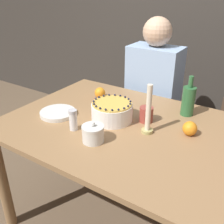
# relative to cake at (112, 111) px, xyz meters

# --- Properties ---
(ground_plane) EXTENTS (12.00, 12.00, 0.00)m
(ground_plane) POSITION_rel_cake_xyz_m (0.10, -0.01, -0.82)
(ground_plane) COLOR brown
(wall_behind) EXTENTS (8.00, 0.05, 2.60)m
(wall_behind) POSITION_rel_cake_xyz_m (0.10, 1.39, 0.48)
(wall_behind) COLOR #38332D
(wall_behind) RESTS_ON ground_plane
(dining_table) EXTENTS (1.39, 0.99, 0.76)m
(dining_table) POSITION_rel_cake_xyz_m (0.10, -0.01, -0.17)
(dining_table) COLOR #936D47
(dining_table) RESTS_ON ground_plane
(cake) EXTENTS (0.24, 0.24, 0.12)m
(cake) POSITION_rel_cake_xyz_m (0.00, 0.00, 0.00)
(cake) COLOR white
(cake) RESTS_ON dining_table
(sugar_bowl) EXTENTS (0.12, 0.12, 0.11)m
(sugar_bowl) POSITION_rel_cake_xyz_m (0.05, -0.25, -0.01)
(sugar_bowl) COLOR silver
(sugar_bowl) RESTS_ON dining_table
(sugar_shaker) EXTENTS (0.05, 0.05, 0.12)m
(sugar_shaker) POSITION_rel_cake_xyz_m (-0.12, -0.21, 0.01)
(sugar_shaker) COLOR white
(sugar_shaker) RESTS_ON dining_table
(plate_stack) EXTENTS (0.22, 0.22, 0.02)m
(plate_stack) POSITION_rel_cake_xyz_m (-0.32, -0.13, -0.04)
(plate_stack) COLOR silver
(plate_stack) RESTS_ON dining_table
(candle) EXTENTS (0.06, 0.06, 0.28)m
(candle) POSITION_rel_cake_xyz_m (0.24, -0.02, 0.06)
(candle) COLOR tan
(candle) RESTS_ON dining_table
(bottle) EXTENTS (0.08, 0.08, 0.25)m
(bottle) POSITION_rel_cake_xyz_m (0.35, 0.31, 0.04)
(bottle) COLOR #2D6638
(bottle) RESTS_ON dining_table
(cup) EXTENTS (0.08, 0.08, 0.09)m
(cup) POSITION_rel_cake_xyz_m (0.18, 0.09, -0.01)
(cup) COLOR #993D33
(cup) RESTS_ON dining_table
(orange_fruit_0) EXTENTS (0.08, 0.08, 0.08)m
(orange_fruit_0) POSITION_rel_cake_xyz_m (0.44, 0.08, -0.02)
(orange_fruit_0) COLOR orange
(orange_fruit_0) RESTS_ON dining_table
(orange_fruit_1) EXTENTS (0.08, 0.08, 0.08)m
(orange_fruit_1) POSITION_rel_cake_xyz_m (-0.25, 0.23, -0.02)
(orange_fruit_1) COLOR orange
(orange_fruit_1) RESTS_ON dining_table
(person_man_blue_shirt) EXTENTS (0.40, 0.34, 1.28)m
(person_man_blue_shirt) POSITION_rel_cake_xyz_m (-0.05, 0.68, -0.25)
(person_man_blue_shirt) COLOR #473D33
(person_man_blue_shirt) RESTS_ON ground_plane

